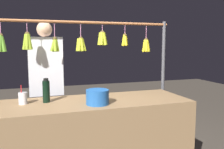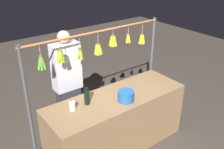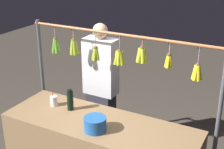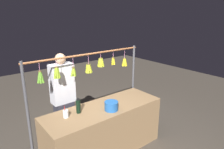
{
  "view_description": "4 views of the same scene",
  "coord_description": "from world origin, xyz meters",
  "px_view_note": "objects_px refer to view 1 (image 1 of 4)",
  "views": [
    {
      "loc": [
        0.56,
        2.39,
        1.43
      ],
      "look_at": [
        -0.24,
        0.0,
        1.12
      ],
      "focal_mm": 39.11,
      "sensor_mm": 36.0,
      "label": 1
    },
    {
      "loc": [
        1.89,
        2.42,
        2.7
      ],
      "look_at": [
        0.08,
        0.0,
        1.22
      ],
      "focal_mm": 41.07,
      "sensor_mm": 36.0,
      "label": 2
    },
    {
      "loc": [
        -1.49,
        2.51,
        2.57
      ],
      "look_at": [
        -0.14,
        0.0,
        1.41
      ],
      "focal_mm": 52.12,
      "sensor_mm": 36.0,
      "label": 3
    },
    {
      "loc": [
        1.84,
        2.52,
        2.38
      ],
      "look_at": [
        -0.17,
        0.0,
        1.39
      ],
      "focal_mm": 32.96,
      "sensor_mm": 36.0,
      "label": 4
    }
  ],
  "objects_px": {
    "water_bottle": "(46,91)",
    "vendor_person": "(46,92)",
    "blue_bucket": "(97,97)",
    "drink_cup": "(23,98)"
  },
  "relations": [
    {
      "from": "drink_cup",
      "to": "blue_bucket",
      "type": "bearing_deg",
      "value": 160.97
    },
    {
      "from": "blue_bucket",
      "to": "vendor_person",
      "type": "bearing_deg",
      "value": -63.42
    },
    {
      "from": "water_bottle",
      "to": "drink_cup",
      "type": "bearing_deg",
      "value": 1.78
    },
    {
      "from": "blue_bucket",
      "to": "drink_cup",
      "type": "height_order",
      "value": "drink_cup"
    },
    {
      "from": "water_bottle",
      "to": "vendor_person",
      "type": "bearing_deg",
      "value": -93.39
    },
    {
      "from": "blue_bucket",
      "to": "drink_cup",
      "type": "xyz_separation_m",
      "value": [
        0.69,
        -0.24,
        -0.01
      ]
    },
    {
      "from": "drink_cup",
      "to": "water_bottle",
      "type": "bearing_deg",
      "value": -178.22
    },
    {
      "from": "water_bottle",
      "to": "drink_cup",
      "type": "distance_m",
      "value": 0.23
    },
    {
      "from": "water_bottle",
      "to": "drink_cup",
      "type": "relative_size",
      "value": 1.29
    },
    {
      "from": "water_bottle",
      "to": "vendor_person",
      "type": "relative_size",
      "value": 0.14
    }
  ]
}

